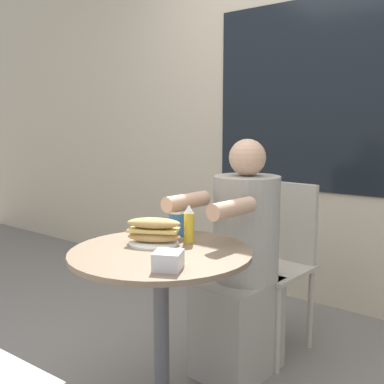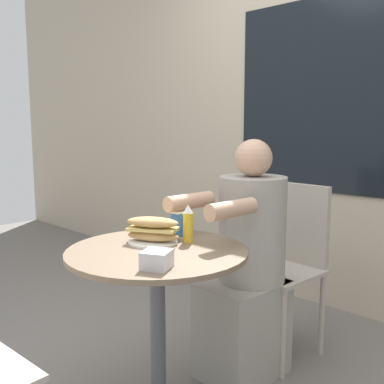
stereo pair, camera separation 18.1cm
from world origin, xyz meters
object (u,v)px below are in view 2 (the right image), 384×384
seated_diner (246,274)px  drink_cup (179,223)px  sandwich_on_plate (153,231)px  cafe_table (158,296)px  condiment_bottle (188,224)px  diner_chair (288,252)px

seated_diner → drink_cup: (-0.14, -0.30, 0.27)m
sandwich_on_plate → cafe_table: bearing=-32.3°
drink_cup → condiment_bottle: condiment_bottle is taller
diner_chair → condiment_bottle: diner_chair is taller
cafe_table → drink_cup: size_ratio=6.54×
seated_diner → diner_chair: bearing=-87.7°
sandwich_on_plate → drink_cup: drink_cup is taller
drink_cup → condiment_bottle: bearing=-27.2°
cafe_table → condiment_bottle: condiment_bottle is taller
diner_chair → seated_diner: (-0.01, -0.35, -0.04)m
cafe_table → seated_diner: (0.04, 0.52, -0.03)m
cafe_table → condiment_bottle: 0.31m
seated_diner → condiment_bottle: size_ratio=7.19×
diner_chair → sandwich_on_plate: size_ratio=3.80×
sandwich_on_plate → condiment_bottle: size_ratio=1.49×
sandwich_on_plate → condiment_bottle: (0.09, 0.11, 0.03)m
diner_chair → condiment_bottle: (-0.04, -0.70, 0.25)m
seated_diner → drink_cup: bearing=68.0°
drink_cup → seated_diner: bearing=64.4°
cafe_table → drink_cup: (-0.10, 0.22, 0.24)m
cafe_table → diner_chair: size_ratio=0.81×
diner_chair → sandwich_on_plate: diner_chair is taller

